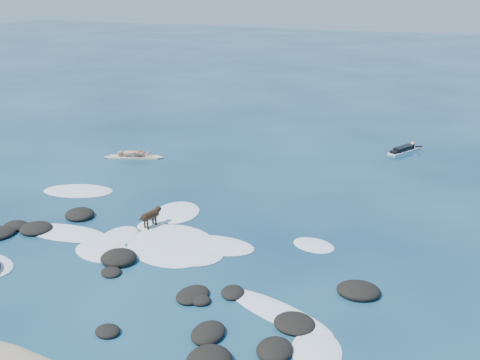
% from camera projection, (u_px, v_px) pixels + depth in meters
% --- Properties ---
extents(ground, '(160.00, 160.00, 0.00)m').
position_uv_depth(ground, '(157.00, 239.00, 17.58)').
color(ground, '#0A2642').
rests_on(ground, ground).
extents(reef_rocks, '(14.80, 6.60, 0.56)m').
position_uv_depth(reef_rocks, '(79.00, 269.00, 15.61)').
color(reef_rocks, black).
rests_on(reef_rocks, ground).
extents(breaking_foam, '(14.00, 8.48, 0.12)m').
position_uv_depth(breaking_foam, '(130.00, 244.00, 17.22)').
color(breaking_foam, white).
rests_on(breaking_foam, ground).
extents(standing_surfer_rig, '(2.76, 1.34, 1.63)m').
position_uv_depth(standing_surfer_rig, '(133.00, 145.00, 25.41)').
color(standing_surfer_rig, beige).
rests_on(standing_surfer_rig, ground).
extents(paddling_surfer_rig, '(1.50, 2.15, 0.39)m').
position_uv_depth(paddling_surfer_rig, '(404.00, 149.00, 26.53)').
color(paddling_surfer_rig, white).
rests_on(paddling_surfer_rig, ground).
extents(dog, '(0.44, 1.08, 0.70)m').
position_uv_depth(dog, '(151.00, 215.00, 18.28)').
color(dog, black).
rests_on(dog, ground).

